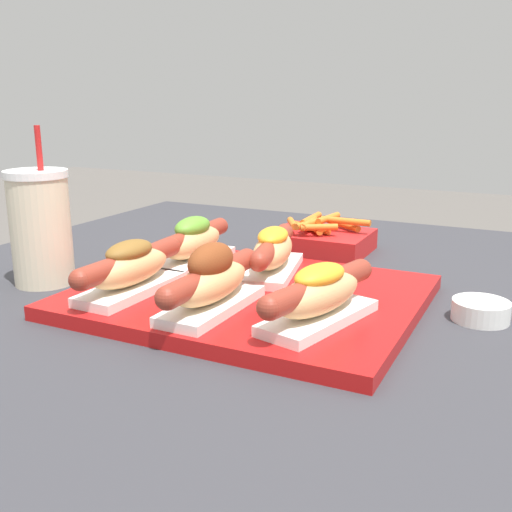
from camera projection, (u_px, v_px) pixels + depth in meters
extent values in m
cube|color=#B71414|center=(249.00, 296.00, 0.77)|extent=(0.42, 0.35, 0.02)
cube|color=white|center=(131.00, 289.00, 0.75)|extent=(0.06, 0.16, 0.01)
ellipsoid|color=tan|center=(130.00, 267.00, 0.74)|extent=(0.05, 0.14, 0.04)
cylinder|color=maroon|center=(130.00, 262.00, 0.74)|extent=(0.03, 0.17, 0.03)
sphere|color=maroon|center=(80.00, 280.00, 0.67)|extent=(0.03, 0.03, 0.03)
sphere|color=maroon|center=(171.00, 247.00, 0.82)|extent=(0.03, 0.03, 0.03)
ellipsoid|color=brown|center=(129.00, 251.00, 0.74)|extent=(0.04, 0.08, 0.03)
cube|color=white|center=(212.00, 305.00, 0.69)|extent=(0.06, 0.16, 0.01)
ellipsoid|color=tan|center=(211.00, 282.00, 0.68)|extent=(0.05, 0.14, 0.04)
cylinder|color=maroon|center=(211.00, 276.00, 0.68)|extent=(0.03, 0.17, 0.03)
sphere|color=maroon|center=(167.00, 298.00, 0.61)|extent=(0.03, 0.03, 0.03)
sphere|color=maroon|center=(247.00, 259.00, 0.76)|extent=(0.03, 0.03, 0.03)
ellipsoid|color=brown|center=(211.00, 261.00, 0.68)|extent=(0.04, 0.08, 0.04)
cube|color=white|center=(319.00, 317.00, 0.65)|extent=(0.10, 0.17, 0.01)
ellipsoid|color=tan|center=(319.00, 293.00, 0.65)|extent=(0.08, 0.14, 0.04)
cylinder|color=maroon|center=(320.00, 287.00, 0.64)|extent=(0.07, 0.17, 0.03)
sphere|color=maroon|center=(269.00, 308.00, 0.58)|extent=(0.03, 0.03, 0.03)
sphere|color=maroon|center=(361.00, 270.00, 0.71)|extent=(0.03, 0.03, 0.03)
ellipsoid|color=gold|center=(320.00, 275.00, 0.64)|extent=(0.06, 0.08, 0.02)
cube|color=white|center=(193.00, 260.00, 0.88)|extent=(0.06, 0.16, 0.01)
ellipsoid|color=tan|center=(192.00, 242.00, 0.87)|extent=(0.05, 0.14, 0.04)
cylinder|color=maroon|center=(192.00, 237.00, 0.87)|extent=(0.03, 0.17, 0.03)
sphere|color=maroon|center=(159.00, 251.00, 0.80)|extent=(0.03, 0.03, 0.03)
sphere|color=maroon|center=(220.00, 226.00, 0.95)|extent=(0.03, 0.03, 0.03)
ellipsoid|color=#5B992D|center=(192.00, 227.00, 0.87)|extent=(0.04, 0.08, 0.03)
cube|color=white|center=(273.00, 270.00, 0.83)|extent=(0.09, 0.17, 0.01)
ellipsoid|color=tan|center=(273.00, 250.00, 0.83)|extent=(0.08, 0.14, 0.04)
cylinder|color=maroon|center=(273.00, 245.00, 0.82)|extent=(0.06, 0.17, 0.03)
sphere|color=maroon|center=(259.00, 262.00, 0.74)|extent=(0.03, 0.03, 0.03)
sphere|color=maroon|center=(285.00, 232.00, 0.91)|extent=(0.03, 0.03, 0.03)
ellipsoid|color=gold|center=(273.00, 236.00, 0.82)|extent=(0.06, 0.08, 0.02)
cylinder|color=white|center=(481.00, 311.00, 0.71)|extent=(0.07, 0.07, 0.02)
cylinder|color=beige|center=(481.00, 304.00, 0.71)|extent=(0.06, 0.06, 0.01)
cylinder|color=beige|center=(41.00, 231.00, 0.84)|extent=(0.08, 0.08, 0.15)
cylinder|color=white|center=(36.00, 174.00, 0.81)|extent=(0.09, 0.09, 0.01)
cylinder|color=red|center=(39.00, 148.00, 0.80)|extent=(0.01, 0.01, 0.06)
cube|color=red|center=(321.00, 241.00, 1.03)|extent=(0.16, 0.13, 0.03)
cylinder|color=orange|center=(311.00, 219.00, 1.03)|extent=(0.01, 0.08, 0.01)
cylinder|color=orange|center=(328.00, 218.00, 1.03)|extent=(0.02, 0.07, 0.01)
cylinder|color=orange|center=(314.00, 228.00, 1.01)|extent=(0.05, 0.06, 0.01)
cylinder|color=orange|center=(312.00, 223.00, 1.01)|extent=(0.03, 0.09, 0.01)
cylinder|color=orange|center=(319.00, 227.00, 0.98)|extent=(0.06, 0.04, 0.01)
cylinder|color=orange|center=(309.00, 223.00, 1.01)|extent=(0.02, 0.08, 0.01)
cylinder|color=orange|center=(346.00, 221.00, 1.01)|extent=(0.09, 0.01, 0.01)
cylinder|color=orange|center=(343.00, 225.00, 1.04)|extent=(0.07, 0.06, 0.01)
cylinder|color=orange|center=(309.00, 223.00, 1.05)|extent=(0.02, 0.08, 0.01)
cylinder|color=orange|center=(292.00, 223.00, 1.01)|extent=(0.04, 0.05, 0.01)
cylinder|color=orange|center=(311.00, 228.00, 1.02)|extent=(0.08, 0.05, 0.01)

